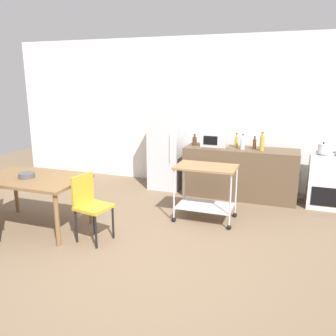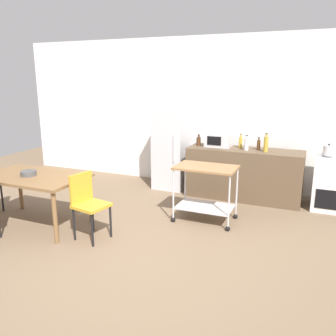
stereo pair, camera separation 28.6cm
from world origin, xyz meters
TOP-DOWN VIEW (x-y plane):
  - ground_plane at (0.00, 0.00)m, footprint 12.00×12.00m
  - back_wall at (0.00, 3.20)m, footprint 8.40×0.12m
  - kitchen_counter at (0.90, 2.60)m, footprint 2.00×0.64m
  - dining_table at (-1.68, 0.21)m, footprint 1.50×0.90m
  - chair_mustard at (-0.69, 0.14)m, footprint 0.47×0.47m
  - stove_oven at (2.35, 2.62)m, footprint 0.60×0.61m
  - refrigerator at (-0.55, 2.70)m, footprint 0.60×0.63m
  - kitchen_cart at (0.58, 1.33)m, footprint 0.91×0.57m
  - bottle_soy_sauce at (0.03, 2.62)m, footprint 0.08×0.08m
  - microwave at (0.40, 2.67)m, footprint 0.46×0.35m
  - bottle_soda at (0.80, 2.69)m, footprint 0.06×0.06m
  - bottle_sparkling_water at (0.93, 2.53)m, footprint 0.08×0.08m
  - bottle_olive_oil at (1.12, 2.62)m, footprint 0.06×0.06m
  - bottle_vinegar at (1.26, 2.52)m, footprint 0.07×0.07m
  - fruit_bowl at (-1.74, 0.18)m, footprint 0.22×0.22m
  - kettle at (2.23, 2.52)m, footprint 0.24×0.17m

SIDE VIEW (x-z plane):
  - ground_plane at x=0.00m, z-range 0.00..0.00m
  - kitchen_counter at x=0.90m, z-range 0.00..0.90m
  - stove_oven at x=2.35m, z-range -0.01..0.91m
  - chair_mustard at x=-0.69m, z-range 0.07..0.96m
  - kitchen_cart at x=0.58m, z-range 0.15..1.00m
  - dining_table at x=-1.68m, z-range 0.30..1.05m
  - refrigerator at x=-0.55m, z-range 0.00..1.55m
  - fruit_bowl at x=-1.74m, z-range 0.75..0.82m
  - bottle_soy_sauce at x=0.03m, z-range 0.88..1.09m
  - bottle_olive_oil at x=1.12m, z-range 0.88..1.11m
  - kettle at x=2.23m, z-range 0.91..1.10m
  - bottle_soda at x=0.80m, z-range 0.88..1.13m
  - bottle_sparkling_water at x=0.93m, z-range 0.88..1.14m
  - microwave at x=0.40m, z-range 0.90..1.16m
  - bottle_vinegar at x=1.26m, z-range 0.88..1.20m
  - back_wall at x=0.00m, z-range 0.00..2.90m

